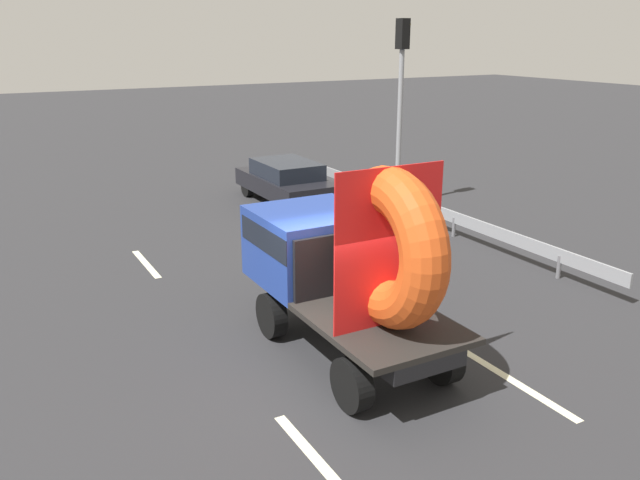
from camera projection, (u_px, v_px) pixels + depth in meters
The scene contains 9 objects.
ground_plane at pixel (340, 365), 11.09m from camera, with size 120.00×120.00×0.00m, color #28282B.
flatbed_truck at pixel (342, 259), 11.12m from camera, with size 2.02×4.71×3.56m.
distant_sedan at pixel (286, 180), 21.50m from camera, with size 1.84×4.30×1.40m.
traffic_light at pixel (401, 87), 20.25m from camera, with size 0.42×0.36×5.83m.
guardrail at pixel (414, 203), 19.49m from camera, with size 0.10×14.79×0.71m.
lane_dash_left_near at pixel (312, 455), 8.73m from camera, with size 2.07×0.16×0.01m, color beige.
lane_dash_left_far at pixel (146, 264), 15.95m from camera, with size 2.22×0.16×0.01m, color beige.
lane_dash_right_near at pixel (514, 381), 10.56m from camera, with size 2.66×0.16×0.01m, color beige.
lane_dash_right_far at pixel (295, 247), 17.16m from camera, with size 2.03×0.16×0.01m, color beige.
Camera 1 is at (-5.08, -8.53, 5.41)m, focal length 36.49 mm.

